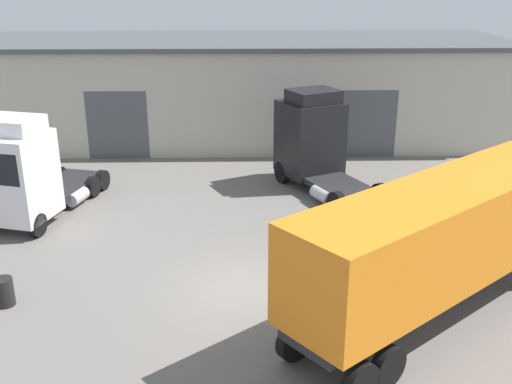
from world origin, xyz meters
TOP-DOWN VIEW (x-y plane):
  - ground_plane at (0.00, 0.00)m, footprint 60.00×60.00m
  - warehouse_building at (0.00, 18.39)m, footprint 30.26×9.28m
  - tractor_unit_white at (-8.55, 5.41)m, footprint 4.05×6.72m
  - container_trailer_green at (5.58, -1.68)m, footprint 10.11×8.75m
  - tractor_unit_black at (3.31, 9.50)m, footprint 5.12×7.01m
  - oil_drum at (-7.18, -0.82)m, footprint 0.58×0.58m

SIDE VIEW (x-z plane):
  - ground_plane at x=0.00m, z-range 0.00..0.00m
  - oil_drum at x=-7.18m, z-range 0.00..0.88m
  - tractor_unit_white at x=-8.55m, z-range -0.13..4.23m
  - tractor_unit_black at x=3.31m, z-range -0.13..4.32m
  - container_trailer_green at x=5.58m, z-range 0.55..4.58m
  - warehouse_building at x=0.00m, z-range 0.01..5.76m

